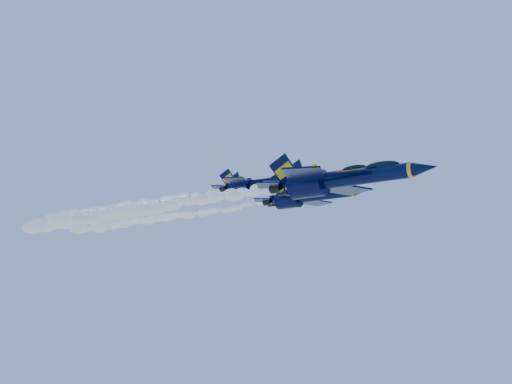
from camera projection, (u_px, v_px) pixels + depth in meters
The scene contains 8 objects.
jet_lead at pixel (339, 179), 67.75m from camera, with size 18.66×15.30×6.93m.
smoke_trail_jet_lead at pixel (135, 211), 83.86m from camera, with size 43.57×2.23×2.01m, color white.
jet_second at pixel (324, 178), 82.62m from camera, with size 16.76×13.75×6.23m.
smoke_trail_jet_second at pixel (157, 205), 98.28m from camera, with size 43.57×2.00×1.80m, color white.
jet_third at pixel (309, 196), 93.13m from camera, with size 16.88×13.84×6.27m.
smoke_trail_jet_third at pixel (159, 218), 108.82m from camera, with size 43.57×2.02×1.81m, color white.
jet_fourth at pixel (258, 184), 101.53m from camera, with size 15.90×13.04×5.91m.
smoke_trail_jet_fourth at pixel (128, 205), 117.00m from camera, with size 43.57×1.90×1.71m, color white.
Camera 1 is at (43.49, -73.61, 135.00)m, focal length 45.00 mm.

